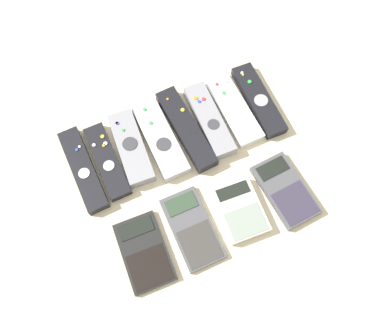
{
  "coord_description": "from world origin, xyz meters",
  "views": [
    {
      "loc": [
        -0.12,
        -0.24,
        0.74
      ],
      "look_at": [
        0.0,
        0.03,
        0.01
      ],
      "focal_mm": 35.0,
      "sensor_mm": 36.0,
      "label": 1
    }
  ],
  "objects_px": {
    "remote_7": "(258,100)",
    "calculator_1": "(192,228)",
    "remote_4": "(186,128)",
    "remote_5": "(209,120)",
    "calculator_0": "(144,252)",
    "remote_6": "(233,109)",
    "remote_3": "(160,139)",
    "remote_2": "(131,148)",
    "calculator_2": "(240,210)",
    "calculator_3": "(285,190)",
    "remote_1": "(107,161)",
    "remote_0": "(83,169)"
  },
  "relations": [
    {
      "from": "remote_7",
      "to": "calculator_1",
      "type": "bearing_deg",
      "value": -139.66
    },
    {
      "from": "remote_4",
      "to": "remote_5",
      "type": "bearing_deg",
      "value": -6.21
    },
    {
      "from": "remote_7",
      "to": "calculator_0",
      "type": "bearing_deg",
      "value": -148.09
    },
    {
      "from": "remote_6",
      "to": "remote_7",
      "type": "height_order",
      "value": "remote_7"
    },
    {
      "from": "calculator_1",
      "to": "remote_5",
      "type": "bearing_deg",
      "value": 56.67
    },
    {
      "from": "remote_3",
      "to": "remote_6",
      "type": "relative_size",
      "value": 1.0
    },
    {
      "from": "remote_2",
      "to": "calculator_2",
      "type": "height_order",
      "value": "remote_2"
    },
    {
      "from": "remote_4",
      "to": "calculator_1",
      "type": "distance_m",
      "value": 0.22
    },
    {
      "from": "remote_3",
      "to": "remote_4",
      "type": "xyz_separation_m",
      "value": [
        0.06,
        0.0,
        0.0
      ]
    },
    {
      "from": "remote_4",
      "to": "calculator_0",
      "type": "height_order",
      "value": "remote_4"
    },
    {
      "from": "remote_6",
      "to": "calculator_3",
      "type": "relative_size",
      "value": 1.22
    },
    {
      "from": "remote_1",
      "to": "remote_6",
      "type": "height_order",
      "value": "remote_1"
    },
    {
      "from": "remote_2",
      "to": "remote_3",
      "type": "height_order",
      "value": "remote_2"
    },
    {
      "from": "calculator_1",
      "to": "calculator_3",
      "type": "distance_m",
      "value": 0.21
    },
    {
      "from": "calculator_2",
      "to": "remote_0",
      "type": "bearing_deg",
      "value": 144.5
    },
    {
      "from": "remote_5",
      "to": "remote_7",
      "type": "relative_size",
      "value": 0.96
    },
    {
      "from": "remote_6",
      "to": "calculator_0",
      "type": "distance_m",
      "value": 0.37
    },
    {
      "from": "remote_7",
      "to": "calculator_3",
      "type": "height_order",
      "value": "remote_7"
    },
    {
      "from": "remote_4",
      "to": "remote_5",
      "type": "xyz_separation_m",
      "value": [
        0.06,
        -0.0,
        0.0
      ]
    },
    {
      "from": "remote_6",
      "to": "calculator_2",
      "type": "relative_size",
      "value": 1.52
    },
    {
      "from": "remote_6",
      "to": "remote_0",
      "type": "bearing_deg",
      "value": 179.74
    },
    {
      "from": "remote_1",
      "to": "remote_4",
      "type": "bearing_deg",
      "value": -0.89
    },
    {
      "from": "remote_0",
      "to": "remote_2",
      "type": "relative_size",
      "value": 1.13
    },
    {
      "from": "calculator_1",
      "to": "calculator_3",
      "type": "xyz_separation_m",
      "value": [
        0.21,
        -0.01,
        0.0
      ]
    },
    {
      "from": "calculator_3",
      "to": "calculator_0",
      "type": "bearing_deg",
      "value": 176.03
    },
    {
      "from": "remote_4",
      "to": "calculator_0",
      "type": "distance_m",
      "value": 0.28
    },
    {
      "from": "remote_3",
      "to": "remote_7",
      "type": "xyz_separation_m",
      "value": [
        0.24,
        0.0,
        0.0
      ]
    },
    {
      "from": "remote_6",
      "to": "calculator_3",
      "type": "xyz_separation_m",
      "value": [
        0.01,
        -0.22,
        -0.0
      ]
    },
    {
      "from": "remote_5",
      "to": "remote_6",
      "type": "relative_size",
      "value": 0.98
    },
    {
      "from": "remote_1",
      "to": "calculator_0",
      "type": "xyz_separation_m",
      "value": [
        0.0,
        -0.21,
        -0.0
      ]
    },
    {
      "from": "remote_5",
      "to": "remote_2",
      "type": "bearing_deg",
      "value": 179.04
    },
    {
      "from": "remote_1",
      "to": "remote_7",
      "type": "bearing_deg",
      "value": -0.89
    },
    {
      "from": "remote_1",
      "to": "remote_4",
      "type": "relative_size",
      "value": 0.84
    },
    {
      "from": "remote_4",
      "to": "remote_6",
      "type": "xyz_separation_m",
      "value": [
        0.12,
        0.01,
        -0.0
      ]
    },
    {
      "from": "remote_0",
      "to": "remote_1",
      "type": "relative_size",
      "value": 1.11
    },
    {
      "from": "remote_4",
      "to": "calculator_1",
      "type": "bearing_deg",
      "value": -114.45
    },
    {
      "from": "remote_2",
      "to": "remote_5",
      "type": "relative_size",
      "value": 0.95
    },
    {
      "from": "remote_2",
      "to": "remote_7",
      "type": "bearing_deg",
      "value": 2.62
    },
    {
      "from": "calculator_2",
      "to": "calculator_3",
      "type": "xyz_separation_m",
      "value": [
        0.1,
        0.0,
        -0.0
      ]
    },
    {
      "from": "remote_7",
      "to": "calculator_2",
      "type": "distance_m",
      "value": 0.26
    },
    {
      "from": "remote_5",
      "to": "calculator_3",
      "type": "height_order",
      "value": "remote_5"
    },
    {
      "from": "remote_2",
      "to": "remote_4",
      "type": "bearing_deg",
      "value": 0.94
    },
    {
      "from": "remote_7",
      "to": "calculator_3",
      "type": "relative_size",
      "value": 1.24
    },
    {
      "from": "remote_3",
      "to": "remote_5",
      "type": "relative_size",
      "value": 1.02
    },
    {
      "from": "remote_5",
      "to": "calculator_0",
      "type": "relative_size",
      "value": 1.26
    },
    {
      "from": "remote_2",
      "to": "remote_4",
      "type": "height_order",
      "value": "same"
    },
    {
      "from": "remote_0",
      "to": "remote_7",
      "type": "height_order",
      "value": "same"
    },
    {
      "from": "remote_1",
      "to": "calculator_1",
      "type": "bearing_deg",
      "value": -63.82
    },
    {
      "from": "remote_4",
      "to": "calculator_3",
      "type": "distance_m",
      "value": 0.25
    },
    {
      "from": "remote_1",
      "to": "remote_3",
      "type": "bearing_deg",
      "value": -1.07
    }
  ]
}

